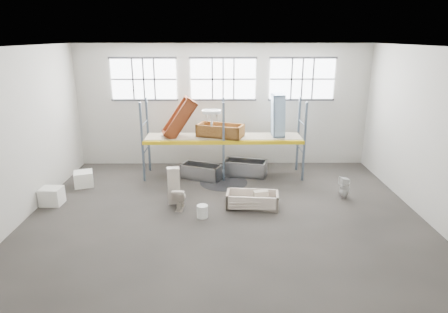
{
  "coord_description": "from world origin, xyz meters",
  "views": [
    {
      "loc": [
        -0.13,
        -10.85,
        5.28
      ],
      "look_at": [
        0.0,
        1.5,
        1.4
      ],
      "focal_mm": 30.94,
      "sensor_mm": 36.0,
      "label": 1
    }
  ],
  "objects_px": {
    "toilet_beige": "(180,198)",
    "cistern_tall": "(174,185)",
    "carton_near": "(52,196)",
    "steel_tub_right": "(245,168)",
    "rust_tub_flat": "(220,131)",
    "bucket": "(202,211)",
    "steel_tub_left": "(202,171)",
    "bathtub_beige": "(252,200)",
    "toilet_white": "(345,187)",
    "blue_tub_upright": "(278,115)"
  },
  "relations": [
    {
      "from": "toilet_white",
      "to": "toilet_beige",
      "type": "bearing_deg",
      "value": -92.46
    },
    {
      "from": "rust_tub_flat",
      "to": "carton_near",
      "type": "relative_size",
      "value": 2.6
    },
    {
      "from": "toilet_beige",
      "to": "cistern_tall",
      "type": "relative_size",
      "value": 0.58
    },
    {
      "from": "toilet_beige",
      "to": "rust_tub_flat",
      "type": "bearing_deg",
      "value": -108.33
    },
    {
      "from": "steel_tub_left",
      "to": "rust_tub_flat",
      "type": "height_order",
      "value": "rust_tub_flat"
    },
    {
      "from": "steel_tub_right",
      "to": "blue_tub_upright",
      "type": "xyz_separation_m",
      "value": [
        1.21,
        0.04,
        2.09
      ]
    },
    {
      "from": "steel_tub_left",
      "to": "blue_tub_upright",
      "type": "height_order",
      "value": "blue_tub_upright"
    },
    {
      "from": "steel_tub_left",
      "to": "bucket",
      "type": "bearing_deg",
      "value": -87.03
    },
    {
      "from": "blue_tub_upright",
      "to": "cistern_tall",
      "type": "bearing_deg",
      "value": -144.32
    },
    {
      "from": "steel_tub_left",
      "to": "bucket",
      "type": "distance_m",
      "value": 3.38
    },
    {
      "from": "toilet_white",
      "to": "blue_tub_upright",
      "type": "bearing_deg",
      "value": -149.52
    },
    {
      "from": "carton_near",
      "to": "cistern_tall",
      "type": "bearing_deg",
      "value": 0.97
    },
    {
      "from": "cistern_tall",
      "to": "toilet_white",
      "type": "distance_m",
      "value": 5.76
    },
    {
      "from": "bathtub_beige",
      "to": "toilet_white",
      "type": "xyz_separation_m",
      "value": [
        3.19,
        0.72,
        0.13
      ]
    },
    {
      "from": "toilet_beige",
      "to": "blue_tub_upright",
      "type": "relative_size",
      "value": 0.45
    },
    {
      "from": "bathtub_beige",
      "to": "blue_tub_upright",
      "type": "height_order",
      "value": "blue_tub_upright"
    },
    {
      "from": "steel_tub_right",
      "to": "bucket",
      "type": "relative_size",
      "value": 4.21
    },
    {
      "from": "steel_tub_left",
      "to": "cistern_tall",
      "type": "bearing_deg",
      "value": -109.24
    },
    {
      "from": "steel_tub_left",
      "to": "blue_tub_upright",
      "type": "distance_m",
      "value": 3.63
    },
    {
      "from": "steel_tub_right",
      "to": "carton_near",
      "type": "xyz_separation_m",
      "value": [
        -6.49,
        -2.7,
        -0.02
      ]
    },
    {
      "from": "bathtub_beige",
      "to": "cistern_tall",
      "type": "xyz_separation_m",
      "value": [
        -2.55,
        0.34,
        0.37
      ]
    },
    {
      "from": "cistern_tall",
      "to": "steel_tub_right",
      "type": "bearing_deg",
      "value": 35.79
    },
    {
      "from": "toilet_white",
      "to": "steel_tub_right",
      "type": "bearing_deg",
      "value": -135.82
    },
    {
      "from": "toilet_white",
      "to": "rust_tub_flat",
      "type": "relative_size",
      "value": 0.43
    },
    {
      "from": "rust_tub_flat",
      "to": "bucket",
      "type": "bearing_deg",
      "value": -98.59
    },
    {
      "from": "toilet_white",
      "to": "steel_tub_right",
      "type": "height_order",
      "value": "toilet_white"
    },
    {
      "from": "toilet_beige",
      "to": "steel_tub_right",
      "type": "xyz_separation_m",
      "value": [
        2.28,
        3.07,
        -0.06
      ]
    },
    {
      "from": "steel_tub_left",
      "to": "rust_tub_flat",
      "type": "distance_m",
      "value": 1.73
    },
    {
      "from": "blue_tub_upright",
      "to": "bucket",
      "type": "xyz_separation_m",
      "value": [
        -2.74,
        -3.75,
        -2.2
      ]
    },
    {
      "from": "steel_tub_right",
      "to": "rust_tub_flat",
      "type": "relative_size",
      "value": 0.95
    },
    {
      "from": "toilet_beige",
      "to": "carton_near",
      "type": "distance_m",
      "value": 4.22
    },
    {
      "from": "cistern_tall",
      "to": "carton_near",
      "type": "bearing_deg",
      "value": 170.44
    },
    {
      "from": "cistern_tall",
      "to": "bucket",
      "type": "height_order",
      "value": "cistern_tall"
    },
    {
      "from": "toilet_beige",
      "to": "bathtub_beige",
      "type": "bearing_deg",
      "value": -172.82
    },
    {
      "from": "bucket",
      "to": "steel_tub_right",
      "type": "bearing_deg",
      "value": 67.48
    },
    {
      "from": "rust_tub_flat",
      "to": "blue_tub_upright",
      "type": "distance_m",
      "value": 2.27
    },
    {
      "from": "toilet_beige",
      "to": "cistern_tall",
      "type": "distance_m",
      "value": 0.56
    },
    {
      "from": "blue_tub_upright",
      "to": "rust_tub_flat",
      "type": "bearing_deg",
      "value": -177.96
    },
    {
      "from": "bathtub_beige",
      "to": "blue_tub_upright",
      "type": "relative_size",
      "value": 1.04
    },
    {
      "from": "bucket",
      "to": "carton_near",
      "type": "bearing_deg",
      "value": 168.5
    },
    {
      "from": "toilet_beige",
      "to": "rust_tub_flat",
      "type": "relative_size",
      "value": 0.42
    },
    {
      "from": "cistern_tall",
      "to": "rust_tub_flat",
      "type": "relative_size",
      "value": 0.71
    },
    {
      "from": "bucket",
      "to": "steel_tub_left",
      "type": "bearing_deg",
      "value": 92.97
    },
    {
      "from": "toilet_beige",
      "to": "steel_tub_right",
      "type": "height_order",
      "value": "toilet_beige"
    },
    {
      "from": "bucket",
      "to": "cistern_tall",
      "type": "bearing_deg",
      "value": 132.27
    },
    {
      "from": "cistern_tall",
      "to": "rust_tub_flat",
      "type": "distance_m",
      "value": 3.24
    },
    {
      "from": "blue_tub_upright",
      "to": "bucket",
      "type": "height_order",
      "value": "blue_tub_upright"
    },
    {
      "from": "bathtub_beige",
      "to": "toilet_white",
      "type": "distance_m",
      "value": 3.27
    },
    {
      "from": "cistern_tall",
      "to": "toilet_white",
      "type": "height_order",
      "value": "cistern_tall"
    },
    {
      "from": "cistern_tall",
      "to": "toilet_white",
      "type": "bearing_deg",
      "value": -6.8
    }
  ]
}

